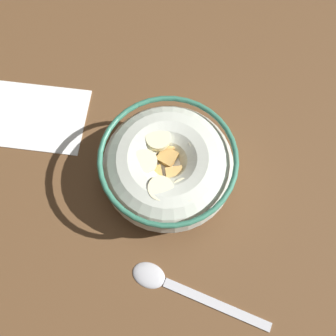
# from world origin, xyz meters

# --- Properties ---
(ground_plane) EXTENTS (1.23, 1.23, 0.02)m
(ground_plane) POSITION_xyz_m (0.00, 0.00, -0.01)
(ground_plane) COLOR brown
(cereal_bowl) EXTENTS (0.15, 0.15, 0.07)m
(cereal_bowl) POSITION_xyz_m (0.00, -0.00, 0.03)
(cereal_bowl) COLOR beige
(cereal_bowl) RESTS_ON ground_plane
(spoon) EXTENTS (0.15, 0.09, 0.01)m
(spoon) POSITION_xyz_m (-0.01, -0.13, 0.00)
(spoon) COLOR #B7B7BC
(spoon) RESTS_ON ground_plane
(folded_napkin) EXTENTS (0.17, 0.13, 0.00)m
(folded_napkin) POSITION_xyz_m (-0.17, 0.10, 0.00)
(folded_napkin) COLOR white
(folded_napkin) RESTS_ON ground_plane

